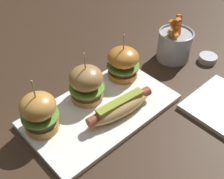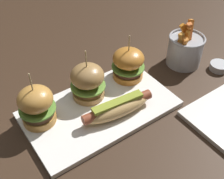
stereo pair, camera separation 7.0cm
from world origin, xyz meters
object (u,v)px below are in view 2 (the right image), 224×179
object	(u,v)px
slider_center	(89,81)
fries_bucket	(185,49)
hot_dog	(118,108)
slider_right	(128,64)
sauce_ramekin	(219,66)
platter_main	(100,109)
slider_left	(37,105)

from	to	relation	value
slider_center	fries_bucket	bearing A→B (deg)	-4.80
hot_dog	slider_right	bearing A→B (deg)	43.14
sauce_ramekin	platter_main	bearing A→B (deg)	171.40
slider_center	slider_left	bearing A→B (deg)	-176.93
platter_main	fries_bucket	world-z (taller)	fries_bucket
hot_dog	sauce_ramekin	xyz separation A→B (m)	(0.36, -0.01, -0.03)
fries_bucket	sauce_ramekin	world-z (taller)	fries_bucket
hot_dog	sauce_ramekin	size ratio (longest dim) A/B	3.37
fries_bucket	slider_center	bearing A→B (deg)	175.20
hot_dog	slider_center	size ratio (longest dim) A/B	1.33
slider_left	sauce_ramekin	bearing A→B (deg)	-11.15
slider_right	fries_bucket	world-z (taller)	slider_right
platter_main	hot_dog	distance (m)	0.06
slider_center	slider_right	distance (m)	0.13
slider_center	fries_bucket	distance (m)	0.32
platter_main	sauce_ramekin	distance (m)	0.39
slider_center	sauce_ramekin	bearing A→B (deg)	-16.32
slider_right	sauce_ramekin	world-z (taller)	slider_right
slider_right	fries_bucket	size ratio (longest dim) A/B	0.94
platter_main	slider_right	xyz separation A→B (m)	(0.13, 0.06, 0.05)
hot_dog	fries_bucket	bearing A→B (deg)	13.51
slider_left	slider_right	world-z (taller)	slider_left
slider_center	sauce_ramekin	distance (m)	0.40
slider_left	slider_center	distance (m)	0.14
fries_bucket	slider_right	bearing A→B (deg)	170.98
slider_center	slider_right	size ratio (longest dim) A/B	1.05
slider_left	slider_center	bearing A→B (deg)	3.07
hot_dog	slider_center	world-z (taller)	slider_center
slider_left	sauce_ramekin	distance (m)	0.54
platter_main	fries_bucket	size ratio (longest dim) A/B	2.64
platter_main	slider_left	world-z (taller)	slider_left
platter_main	slider_center	size ratio (longest dim) A/B	2.68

